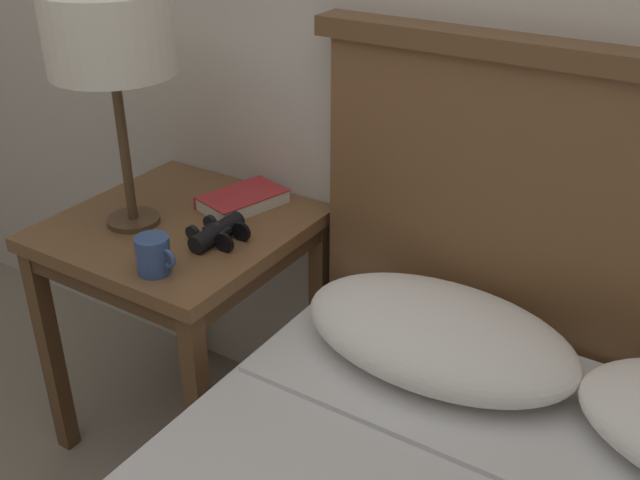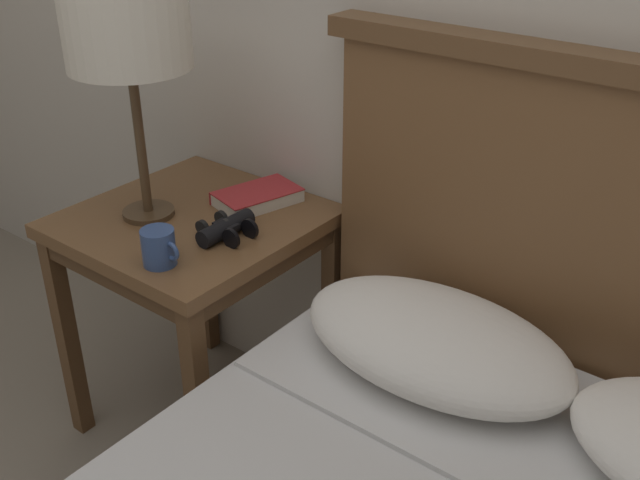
# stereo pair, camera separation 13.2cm
# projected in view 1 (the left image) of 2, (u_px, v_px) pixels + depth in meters

# --- Properties ---
(nightstand) EXTENTS (0.58, 0.58, 0.66)m
(nightstand) POSITION_uv_depth(u_px,v_px,m) (182.00, 252.00, 1.90)
(nightstand) COLOR brown
(nightstand) RESTS_ON ground_plane
(table_lamp) EXTENTS (0.29, 0.29, 0.56)m
(table_lamp) POSITION_uv_depth(u_px,v_px,m) (110.00, 38.00, 1.64)
(table_lamp) COLOR #4C3823
(table_lamp) RESTS_ON nightstand
(book_on_nightstand) EXTENTS (0.18, 0.24, 0.04)m
(book_on_nightstand) POSITION_uv_depth(u_px,v_px,m) (242.00, 199.00, 1.93)
(book_on_nightstand) COLOR silver
(book_on_nightstand) RESTS_ON nightstand
(binoculars_pair) EXTENTS (0.14, 0.16, 0.05)m
(binoculars_pair) POSITION_uv_depth(u_px,v_px,m) (218.00, 232.00, 1.76)
(binoculars_pair) COLOR black
(binoculars_pair) RESTS_ON nightstand
(coffee_mug) EXTENTS (0.10, 0.08, 0.08)m
(coffee_mug) POSITION_uv_depth(u_px,v_px,m) (154.00, 255.00, 1.62)
(coffee_mug) COLOR #334C84
(coffee_mug) RESTS_ON nightstand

